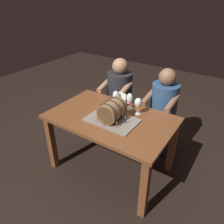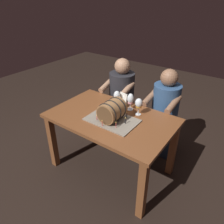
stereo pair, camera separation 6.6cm
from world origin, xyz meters
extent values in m
plane|color=black|center=(0.00, 0.00, 0.00)|extent=(8.00, 8.00, 0.00)
cube|color=brown|center=(0.00, 0.00, 0.71)|extent=(1.31, 0.82, 0.03)
cube|color=brown|center=(-0.60, -0.35, 0.35)|extent=(0.07, 0.07, 0.69)
cube|color=brown|center=(0.60, -0.35, 0.35)|extent=(0.07, 0.07, 0.69)
cube|color=brown|center=(-0.60, 0.35, 0.35)|extent=(0.07, 0.07, 0.69)
cube|color=brown|center=(0.60, 0.35, 0.35)|extent=(0.07, 0.07, 0.69)
cube|color=gray|center=(0.05, -0.05, 0.73)|extent=(0.52, 0.34, 0.01)
cylinder|color=olive|center=(0.05, -0.05, 0.84)|extent=(0.21, 0.25, 0.21)
cylinder|color=brown|center=(0.05, -0.18, 0.84)|extent=(0.18, 0.00, 0.18)
cylinder|color=brown|center=(0.05, 0.07, 0.84)|extent=(0.18, 0.00, 0.18)
torus|color=black|center=(0.05, -0.14, 0.84)|extent=(0.23, 0.01, 0.23)
torus|color=black|center=(0.05, -0.05, 0.84)|extent=(0.23, 0.01, 0.23)
torus|color=black|center=(0.05, 0.03, 0.84)|extent=(0.23, 0.01, 0.23)
cylinder|color=black|center=(0.20, -0.04, 0.77)|extent=(0.01, 0.01, 0.06)
sphere|color=#F9C64C|center=(0.20, -0.04, 0.80)|extent=(0.01, 0.01, 0.01)
cylinder|color=black|center=(0.16, 0.06, 0.77)|extent=(0.01, 0.01, 0.06)
sphere|color=#F9C64C|center=(0.16, 0.06, 0.80)|extent=(0.01, 0.01, 0.01)
cylinder|color=#EAD666|center=(0.05, 0.10, 0.76)|extent=(0.01, 0.01, 0.05)
sphere|color=#F9C64C|center=(0.05, 0.10, 0.79)|extent=(0.01, 0.01, 0.01)
cylinder|color=#D64C47|center=(-0.06, 0.05, 0.76)|extent=(0.01, 0.01, 0.05)
sphere|color=#F9C64C|center=(-0.06, 0.05, 0.80)|extent=(0.01, 0.01, 0.01)
cylinder|color=silver|center=(-0.10, -0.07, 0.76)|extent=(0.01, 0.01, 0.05)
sphere|color=#F9C64C|center=(-0.10, -0.07, 0.80)|extent=(0.01, 0.01, 0.01)
cylinder|color=#D64C47|center=(-0.07, -0.15, 0.76)|extent=(0.01, 0.01, 0.05)
sphere|color=#F9C64C|center=(-0.07, -0.15, 0.79)|extent=(0.01, 0.01, 0.01)
cylinder|color=#D64C47|center=(0.05, -0.21, 0.77)|extent=(0.01, 0.01, 0.06)
sphere|color=#F9C64C|center=(0.05, -0.21, 0.80)|extent=(0.01, 0.01, 0.01)
cylinder|color=#D64C47|center=(0.17, -0.15, 0.76)|extent=(0.01, 0.01, 0.05)
sphere|color=#F9C64C|center=(0.17, -0.15, 0.80)|extent=(0.01, 0.01, 0.01)
cylinder|color=white|center=(0.20, 0.21, 0.73)|extent=(0.06, 0.06, 0.00)
cylinder|color=white|center=(0.20, 0.21, 0.77)|extent=(0.01, 0.01, 0.08)
ellipsoid|color=white|center=(0.20, 0.21, 0.86)|extent=(0.08, 0.08, 0.10)
cylinder|color=#C6842D|center=(0.20, 0.21, 0.83)|extent=(0.06, 0.06, 0.03)
cylinder|color=white|center=(-0.09, 0.23, 0.73)|extent=(0.06, 0.06, 0.00)
cylinder|color=white|center=(-0.09, 0.23, 0.77)|extent=(0.01, 0.01, 0.08)
ellipsoid|color=white|center=(-0.09, 0.23, 0.86)|extent=(0.07, 0.07, 0.11)
cylinder|color=white|center=(0.08, 0.25, 0.73)|extent=(0.07, 0.07, 0.00)
cylinder|color=white|center=(0.08, 0.25, 0.76)|extent=(0.01, 0.01, 0.07)
ellipsoid|color=white|center=(0.08, 0.25, 0.86)|extent=(0.07, 0.07, 0.12)
cylinder|color=pink|center=(0.08, 0.25, 0.83)|extent=(0.06, 0.06, 0.05)
cube|color=silver|center=(-0.03, 0.27, 0.81)|extent=(0.11, 0.05, 0.16)
cube|color=black|center=(-0.32, 0.68, 0.23)|extent=(0.34, 0.32, 0.45)
cylinder|color=#232328|center=(-0.32, 0.68, 0.70)|extent=(0.35, 0.35, 0.49)
sphere|color=#A87A5B|center=(-0.32, 0.68, 1.03)|extent=(0.20, 0.20, 0.20)
cylinder|color=#A87A5B|center=(-0.16, 0.56, 0.79)|extent=(0.08, 0.31, 0.14)
cylinder|color=#A87A5B|center=(-0.46, 0.54, 0.79)|extent=(0.08, 0.31, 0.14)
cube|color=#1B2D46|center=(0.32, 0.68, 0.23)|extent=(0.34, 0.32, 0.45)
cylinder|color=#2D4C75|center=(0.32, 0.68, 0.69)|extent=(0.34, 0.34, 0.48)
sphere|color=brown|center=(0.32, 0.68, 1.02)|extent=(0.20, 0.20, 0.20)
cylinder|color=brown|center=(0.46, 0.54, 0.78)|extent=(0.08, 0.31, 0.14)
cylinder|color=brown|center=(0.17, 0.55, 0.78)|extent=(0.08, 0.31, 0.14)
camera|label=1|loc=(1.08, -1.59, 1.89)|focal=34.31mm
camera|label=2|loc=(1.14, -1.56, 1.89)|focal=34.31mm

